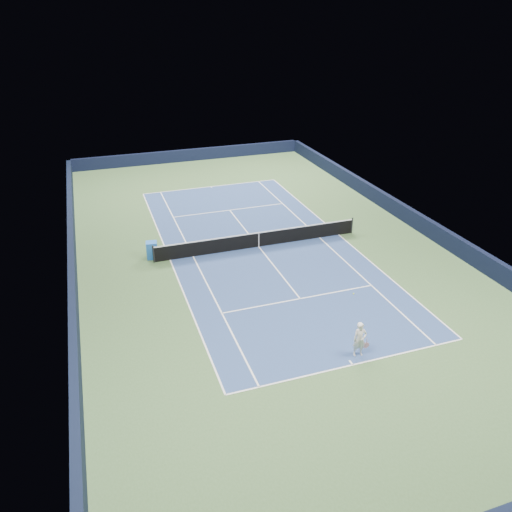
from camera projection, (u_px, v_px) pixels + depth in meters
name	position (u px, v px, depth m)	size (l,w,h in m)	color
ground	(259.00, 247.00, 30.68)	(40.00, 40.00, 0.00)	#3B5930
wall_far	(190.00, 155.00, 47.15)	(22.00, 0.35, 1.10)	black
wall_right	(410.00, 217.00, 33.56)	(0.35, 40.00, 1.10)	black
wall_left	(72.00, 266.00, 27.30)	(0.35, 40.00, 1.10)	black
court_surface	(259.00, 247.00, 30.68)	(10.97, 23.77, 0.01)	navy
baseline_far	(211.00, 187.00, 40.70)	(10.97, 0.08, 0.00)	white
baseline_near	(353.00, 365.00, 20.65)	(10.97, 0.08, 0.00)	white
sideline_doubles_right	(339.00, 235.00, 32.26)	(0.08, 23.77, 0.00)	white
sideline_doubles_left	(170.00, 260.00, 29.09)	(0.08, 23.77, 0.00)	white
sideline_singles_right	(319.00, 237.00, 31.86)	(0.08, 23.77, 0.00)	white
sideline_singles_left	(193.00, 256.00, 29.49)	(0.08, 23.77, 0.00)	white
service_line_far	(230.00, 210.00, 36.07)	(8.23, 0.08, 0.00)	white
service_line_near	(300.00, 299.00, 25.28)	(8.23, 0.08, 0.00)	white
center_service_line	(259.00, 247.00, 30.68)	(0.08, 12.80, 0.00)	white
center_mark_far	(211.00, 187.00, 40.57)	(0.08, 0.30, 0.00)	white
center_mark_near	(351.00, 363.00, 20.78)	(0.08, 0.30, 0.00)	white
tennis_net	(259.00, 239.00, 30.45)	(12.90, 0.10, 1.07)	black
sponsor_cube	(152.00, 250.00, 29.11)	(0.70, 0.65, 1.03)	blue
tennis_player	(360.00, 339.00, 20.90)	(0.78, 1.26, 2.48)	white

